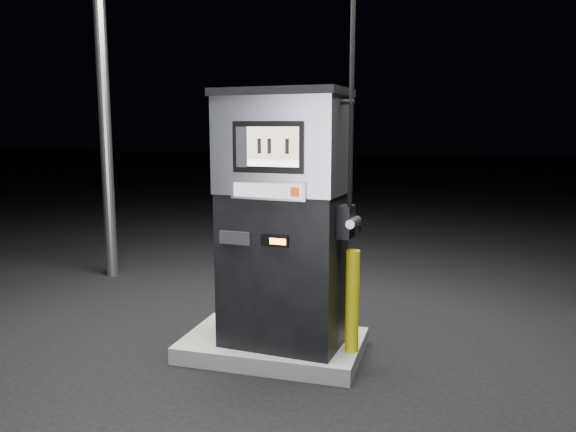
# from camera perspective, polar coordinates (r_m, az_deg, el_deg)

# --- Properties ---
(ground) EXTENTS (80.00, 80.00, 0.00)m
(ground) POSITION_cam_1_polar(r_m,az_deg,el_deg) (5.30, -1.51, -13.76)
(ground) COLOR black
(ground) RESTS_ON ground
(pump_island) EXTENTS (1.60, 1.00, 0.15)m
(pump_island) POSITION_cam_1_polar(r_m,az_deg,el_deg) (5.27, -1.52, -13.00)
(pump_island) COLOR slate
(pump_island) RESTS_ON ground
(fuel_dispenser) EXTENTS (1.24, 0.75, 4.59)m
(fuel_dispenser) POSITION_cam_1_polar(r_m,az_deg,el_deg) (4.81, -0.54, -0.11)
(fuel_dispenser) COLOR black
(fuel_dispenser) RESTS_ON pump_island
(bollard_left) EXTENTS (0.14, 0.14, 0.85)m
(bollard_left) POSITION_cam_1_polar(r_m,az_deg,el_deg) (5.46, -6.47, -6.72)
(bollard_left) COLOR #D6C90B
(bollard_left) RESTS_ON pump_island
(bollard_right) EXTENTS (0.15, 0.15, 0.88)m
(bollard_right) POSITION_cam_1_polar(r_m,az_deg,el_deg) (4.83, 6.55, -8.61)
(bollard_right) COLOR #D6C90B
(bollard_right) RESTS_ON pump_island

